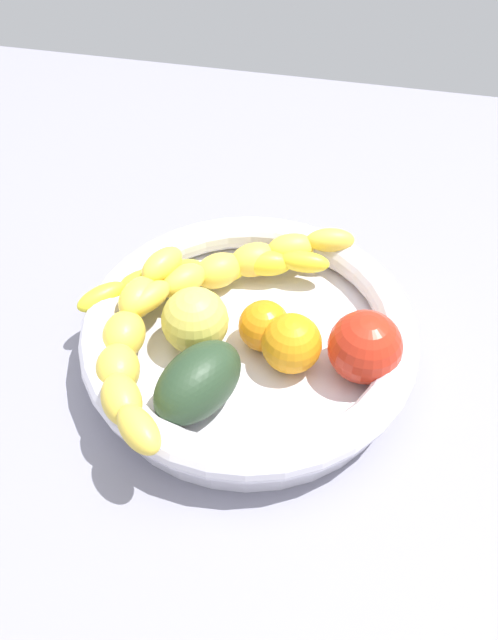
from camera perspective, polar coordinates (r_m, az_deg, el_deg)
The scene contains 10 objects.
kitchen_counter at distance 65.54cm, azimuth 0.00°, elevation -4.12°, with size 120.00×120.00×3.00cm, color gray.
fruit_bowl at distance 62.00cm, azimuth 0.00°, elevation -1.49°, with size 32.58×32.58×5.97cm.
banana_draped_left at distance 58.49cm, azimuth -10.62°, elevation -2.35°, with size 24.55×10.53×5.41cm.
banana_draped_right at distance 65.87cm, azimuth -4.14°, elevation 4.21°, with size 13.36×24.04×3.70cm.
banana_arching_top at distance 65.80cm, azimuth -0.94°, elevation 4.98°, with size 16.59×21.25×4.61cm.
orange_front at distance 60.70cm, azimuth 1.47°, elevation -0.21°, with size 5.00×5.00×5.00cm, color orange.
orange_mid_left at distance 58.60cm, azimuth 3.86°, elevation -2.13°, with size 5.70×5.70×5.70cm, color orange.
tomato_red at distance 58.39cm, azimuth 10.42°, elevation -2.42°, with size 6.86×6.86×6.86cm, color red.
avocado_dark at distance 55.74cm, azimuth -4.61°, elevation -5.60°, with size 9.46×5.92×6.03cm, color #263C25.
apple_yellow at distance 60.06cm, azimuth -4.89°, elevation -0.05°, with size 6.47×6.47×6.47cm, color #D8CC51.
Camera 1 is at (-39.67, -8.65, 52.95)cm, focal length 35.45 mm.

